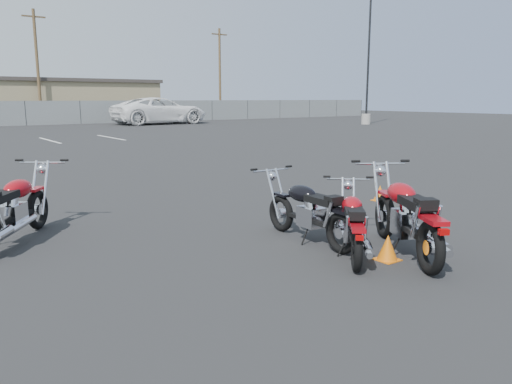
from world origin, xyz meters
TOP-DOWN VIEW (x-y plane):
  - ground at (0.00, 0.00)m, footprint 120.00×120.00m
  - motorcycle_front_red at (-2.75, 2.26)m, footprint 1.61×1.96m
  - motorcycle_second_black at (0.62, -0.11)m, footprint 0.76×1.96m
  - motorcycle_third_red at (0.65, -0.90)m, footprint 1.48×1.60m
  - motorcycle_rear_red at (1.24, -1.26)m, footprint 1.55×2.12m
  - training_cone_near at (3.66, 1.22)m, footprint 0.26×0.26m
  - training_cone_extra at (0.86, -1.29)m, footprint 0.27×0.27m
  - light_pole_east at (25.76, 21.46)m, footprint 0.80×0.70m
  - tan_building_east at (10.00, 44.00)m, footprint 14.40×9.40m
  - utility_pole_c at (6.00, 39.00)m, footprint 1.80×0.24m
  - utility_pole_d at (24.00, 40.00)m, footprint 1.80×0.24m
  - white_van at (13.00, 31.20)m, footprint 3.64×8.62m

SIDE VIEW (x-z plane):
  - ground at x=0.00m, z-range 0.00..0.00m
  - training_cone_near at x=3.66m, z-range 0.00..0.31m
  - training_cone_extra at x=0.86m, z-range 0.00..0.32m
  - motorcycle_third_red at x=0.65m, z-range -0.04..0.86m
  - motorcycle_second_black at x=0.62m, z-range -0.04..0.91m
  - motorcycle_front_red at x=-2.75m, z-range -0.05..1.01m
  - motorcycle_rear_red at x=1.24m, z-range -0.05..1.05m
  - white_van at x=13.00m, z-range 0.00..3.24m
  - tan_building_east at x=10.00m, z-range 0.01..3.71m
  - light_pole_east at x=25.76m, z-range -2.64..8.76m
  - utility_pole_c at x=6.00m, z-range 0.19..9.19m
  - utility_pole_d at x=24.00m, z-range 0.19..9.19m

